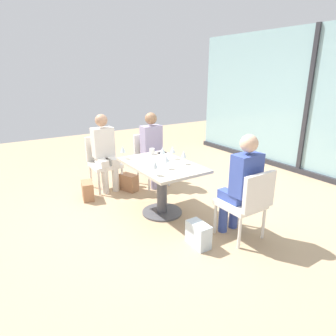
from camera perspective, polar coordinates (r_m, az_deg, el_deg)
The scene contains 20 objects.
ground_plane at distance 4.21m, azimuth -1.15°, elevation -8.67°, with size 12.00×12.00×0.00m, color tan.
window_wall_backdrop at distance 6.12m, azimuth 25.44°, elevation 10.00°, with size 5.67×0.10×2.70m.
dining_table_main at distance 4.00m, azimuth -1.20°, elevation -1.94°, with size 1.20×0.78×0.73m.
chair_far_left at distance 5.14m, azimuth -3.49°, elevation 2.31°, with size 0.50×0.46×0.87m.
chair_far_right at distance 3.50m, azimuth 15.16°, elevation -6.17°, with size 0.50×0.46×0.87m.
chair_side_end at distance 5.07m, azimuth -12.51°, elevation 1.66°, with size 0.50×0.46×0.87m.
person_far_left at distance 5.00m, azimuth -2.90°, elevation 4.26°, with size 0.39×0.34×1.26m.
person_far_right at distance 3.49m, azimuth 14.11°, elevation -2.54°, with size 0.39×0.34×1.26m.
person_side_end at distance 4.92m, azimuth -12.21°, elevation 3.63°, with size 0.39×0.34×1.26m.
wine_glass_0 at distance 3.69m, azimuth -0.31°, elevation 1.82°, with size 0.07×0.07×0.18m.
wine_glass_1 at distance 3.88m, azimuth 3.10°, elevation 2.63°, with size 0.07×0.07×0.18m.
wine_glass_2 at distance 4.12m, azimuth 0.92°, elevation 3.59°, with size 0.07×0.07×0.18m.
wine_glass_3 at distance 4.18m, azimuth -8.74°, elevation 3.57°, with size 0.07×0.07×0.18m.
wine_glass_4 at distance 3.45m, azimuth -2.56°, elevation 0.65°, with size 0.07×0.07×0.18m.
wine_glass_5 at distance 4.07m, azimuth -1.05°, elevation 3.40°, with size 0.07×0.07×0.18m.
coffee_cup at distance 4.37m, azimuth -3.12°, elevation 3.24°, with size 0.08×0.08×0.09m, color white.
cell_phone_on_table at distance 4.46m, azimuth -1.20°, elevation 3.01°, with size 0.07×0.14×0.01m, color black.
handbag_0 at distance 4.95m, azimuth -7.59°, elevation -2.80°, with size 0.30×0.16×0.28m, color #A3704C.
handbag_1 at distance 3.44m, azimuth 5.92°, elevation -12.72°, with size 0.30×0.16×0.28m, color silver.
handbag_2 at distance 4.75m, azimuth -15.34°, elevation -4.25°, with size 0.30×0.16×0.28m, color #A3704C.
Camera 1 is at (3.18, -1.99, 1.90)m, focal length 31.40 mm.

